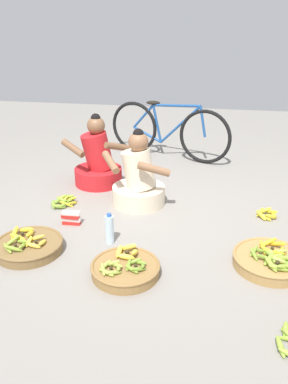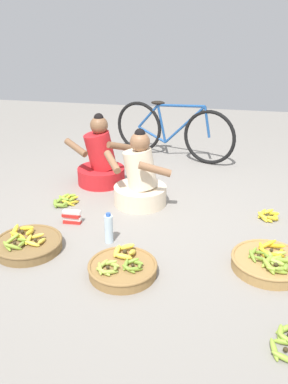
# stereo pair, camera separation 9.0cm
# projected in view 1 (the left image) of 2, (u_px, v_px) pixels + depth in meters

# --- Properties ---
(ground_plane) EXTENTS (10.00, 10.00, 0.00)m
(ground_plane) POSITION_uv_depth(u_px,v_px,m) (148.00, 218.00, 3.68)
(ground_plane) COLOR gray
(vendor_woman_front) EXTENTS (0.71, 0.52, 0.76)m
(vendor_woman_front) POSITION_uv_depth(u_px,v_px,m) (138.00, 181.00, 3.87)
(vendor_woman_front) COLOR beige
(vendor_woman_front) RESTS_ON ground
(vendor_woman_behind) EXTENTS (0.72, 0.55, 0.79)m
(vendor_woman_behind) POSITION_uv_depth(u_px,v_px,m) (98.00, 162.00, 4.35)
(vendor_woman_behind) COLOR red
(vendor_woman_behind) RESTS_ON ground
(bicycle_leaning) EXTENTS (1.63, 0.59, 0.73)m
(bicycle_leaning) POSITION_uv_depth(u_px,v_px,m) (168.00, 131.00, 5.16)
(bicycle_leaning) COLOR black
(bicycle_leaning) RESTS_ON ground
(banana_basket_back_left) EXTENTS (0.50, 0.50, 0.16)m
(banana_basket_back_left) POSITION_uv_depth(u_px,v_px,m) (125.00, 268.00, 2.85)
(banana_basket_back_left) COLOR olive
(banana_basket_back_left) RESTS_ON ground
(banana_basket_back_center) EXTENTS (0.54, 0.54, 0.15)m
(banana_basket_back_center) POSITION_uv_depth(u_px,v_px,m) (29.00, 246.00, 3.13)
(banana_basket_back_center) COLOR brown
(banana_basket_back_center) RESTS_ON ground
(banana_basket_near_vendor) EXTENTS (0.55, 0.55, 0.16)m
(banana_basket_near_vendor) POSITION_uv_depth(u_px,v_px,m) (271.00, 260.00, 2.94)
(banana_basket_near_vendor) COLOR #A87F47
(banana_basket_near_vendor) RESTS_ON ground
(loose_bananas_front_left) EXTENTS (0.25, 0.31, 0.09)m
(loose_bananas_front_left) POSITION_uv_depth(u_px,v_px,m) (63.00, 202.00, 3.94)
(loose_bananas_front_left) COLOR #8CAD38
(loose_bananas_front_left) RESTS_ON ground
(loose_bananas_mid_left) EXTENTS (0.22, 0.22, 0.09)m
(loose_bananas_mid_left) POSITION_uv_depth(u_px,v_px,m) (267.00, 214.00, 3.69)
(loose_bananas_mid_left) COLOR yellow
(loose_bananas_mid_left) RESTS_ON ground
(water_bottle) EXTENTS (0.07, 0.07, 0.26)m
(water_bottle) POSITION_uv_depth(u_px,v_px,m) (110.00, 229.00, 3.23)
(water_bottle) COLOR silver
(water_bottle) RESTS_ON ground
(packet_carton_stack) EXTENTS (0.17, 0.07, 0.12)m
(packet_carton_stack) POSITION_uv_depth(u_px,v_px,m) (71.00, 218.00, 3.55)
(packet_carton_stack) COLOR red
(packet_carton_stack) RESTS_ON ground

